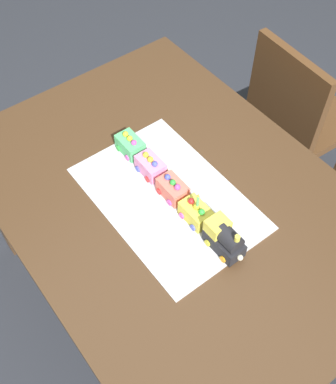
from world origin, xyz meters
The scene contains 10 objects.
ground_plane centered at (0.00, 0.00, 0.00)m, with size 8.00×8.00×0.00m, color #2D3038.
dining_table centered at (0.00, 0.00, 0.63)m, with size 1.40×1.00×0.74m.
chair centered at (0.16, -0.83, 0.47)m, with size 0.43×0.43×0.86m.
cake_board centered at (0.00, 0.02, 0.74)m, with size 0.60×0.40×0.00m, color silver.
cake_locomotive centered at (-0.24, 0.00, 0.79)m, with size 0.14×0.08×0.12m.
cake_car_hopper_lemon centered at (-0.12, 0.00, 0.77)m, with size 0.10×0.08×0.07m.
cake_car_caboose_coral centered at (0.00, 0.00, 0.77)m, with size 0.10×0.08×0.07m.
cake_car_tanker_bubblegum centered at (0.12, 0.00, 0.77)m, with size 0.10×0.08×0.07m.
cake_car_gondola_mint_green centered at (0.24, 0.00, 0.77)m, with size 0.10×0.08×0.07m.
birthday_candle centered at (-0.12, 0.00, 0.84)m, with size 0.01×0.01×0.06m.
Camera 1 is at (-0.71, 0.56, 1.96)m, focal length 43.91 mm.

